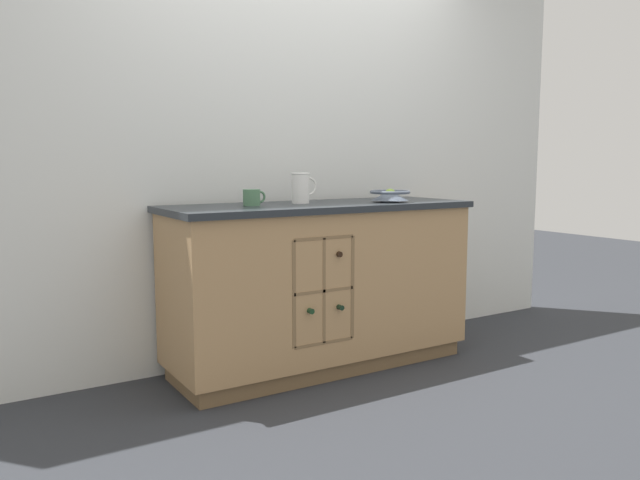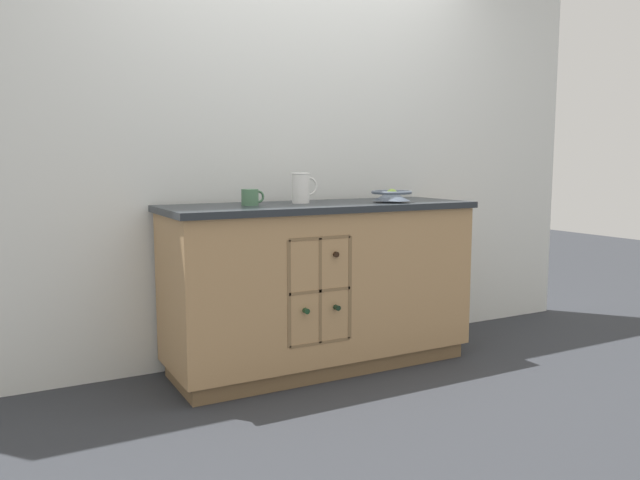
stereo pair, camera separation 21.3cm
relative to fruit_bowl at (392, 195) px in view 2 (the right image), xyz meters
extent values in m
plane|color=#2D3035|center=(-0.40, 0.11, -0.98)|extent=(14.00, 14.00, 0.00)
cube|color=silver|center=(-0.40, 0.47, 0.30)|extent=(4.40, 0.06, 2.55)
cube|color=brown|center=(-0.40, 0.11, -0.93)|extent=(1.65, 0.51, 0.09)
cube|color=tan|center=(-0.40, 0.11, -0.48)|extent=(1.71, 0.57, 0.81)
cube|color=#23282D|center=(-0.40, 0.11, -0.06)|extent=(1.75, 0.61, 0.03)
cube|color=brown|center=(-0.56, -0.07, -0.47)|extent=(0.35, 0.01, 0.55)
cube|color=brown|center=(-0.73, -0.12, -0.47)|extent=(0.02, 0.10, 0.55)
cube|color=brown|center=(-0.38, -0.12, -0.47)|extent=(0.02, 0.10, 0.55)
cube|color=brown|center=(-0.56, -0.12, -0.75)|extent=(0.35, 0.10, 0.02)
cube|color=brown|center=(-0.56, -0.12, -0.47)|extent=(0.35, 0.10, 0.02)
cube|color=brown|center=(-0.56, -0.12, -0.20)|extent=(0.35, 0.10, 0.02)
cube|color=brown|center=(-0.56, -0.12, -0.47)|extent=(0.02, 0.10, 0.55)
cylinder|color=#19381E|center=(-0.64, -0.03, -0.56)|extent=(0.08, 0.19, 0.08)
cylinder|color=#19381E|center=(-0.64, -0.16, -0.56)|extent=(0.03, 0.08, 0.03)
cylinder|color=black|center=(-0.47, -0.04, -0.56)|extent=(0.07, 0.18, 0.07)
cylinder|color=black|center=(-0.47, -0.17, -0.56)|extent=(0.03, 0.08, 0.03)
cylinder|color=black|center=(-0.47, 0.00, -0.29)|extent=(0.08, 0.20, 0.08)
cylinder|color=black|center=(-0.47, -0.14, -0.29)|extent=(0.03, 0.09, 0.03)
cylinder|color=#4C5666|center=(0.00, 0.00, -0.04)|extent=(0.10, 0.10, 0.01)
cone|color=#4C5666|center=(0.00, 0.00, 0.00)|extent=(0.21, 0.21, 0.06)
torus|color=#4C5666|center=(0.00, 0.00, 0.02)|extent=(0.23, 0.23, 0.02)
sphere|color=#7FA838|center=(0.00, 0.00, 0.00)|extent=(0.07, 0.07, 0.07)
cylinder|color=white|center=(-0.49, 0.18, 0.04)|extent=(0.10, 0.10, 0.17)
torus|color=white|center=(-0.49, 0.18, 0.12)|extent=(0.10, 0.10, 0.01)
torus|color=white|center=(-0.44, 0.18, 0.05)|extent=(0.10, 0.01, 0.10)
cylinder|color=#4C7A56|center=(-0.81, 0.14, 0.00)|extent=(0.09, 0.09, 0.09)
torus|color=#4C7A56|center=(-0.76, 0.14, 0.00)|extent=(0.07, 0.01, 0.07)
camera|label=1|loc=(-2.23, -2.83, 0.18)|focal=35.00mm
camera|label=2|loc=(-2.05, -2.93, 0.18)|focal=35.00mm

